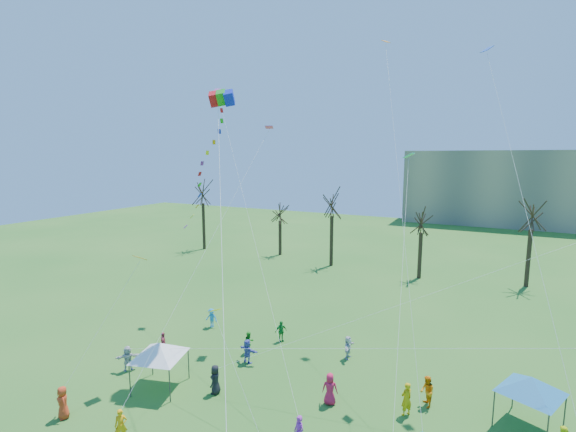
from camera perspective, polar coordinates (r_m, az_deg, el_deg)
The scene contains 7 objects.
distant_building at distance 94.91m, azimuth 35.00°, elevation 3.12°, with size 60.00×14.00×15.00m, color gray.
bare_tree_row at distance 48.75m, azimuth 17.51°, elevation -0.12°, with size 69.53×7.88×10.82m.
big_box_kite at distance 25.83m, azimuth -11.31°, elevation 6.17°, with size 5.93×7.67×22.04m.
canopy_tent_white at distance 26.22m, azimuth -17.84°, elevation -17.64°, with size 3.67×3.67×2.86m.
canopy_tent_blue at distance 25.10m, azimuth 31.31°, elevation -19.83°, with size 3.44×3.44×2.82m.
festival_crowd at distance 24.17m, azimuth 1.40°, elevation -23.90°, with size 26.22×14.49×1.85m.
small_kites_aloft at distance 24.34m, azimuth 7.30°, elevation 5.22°, with size 30.37×19.08×33.18m.
Camera 1 is at (8.17, -11.69, 13.76)m, focal length 25.00 mm.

